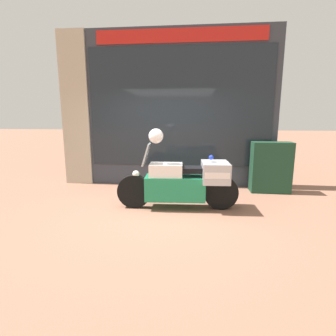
# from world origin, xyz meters

# --- Properties ---
(ground_plane) EXTENTS (60.00, 60.00, 0.00)m
(ground_plane) POSITION_xyz_m (0.00, 0.00, 0.00)
(ground_plane) COLOR #8E604C
(shop_building) EXTENTS (5.47, 0.55, 3.89)m
(shop_building) POSITION_xyz_m (-0.34, 2.00, 1.95)
(shop_building) COLOR #333842
(shop_building) RESTS_ON ground
(window_display) EXTENTS (4.30, 0.30, 1.96)m
(window_display) POSITION_xyz_m (0.28, 2.03, 0.47)
(window_display) COLOR slate
(window_display) RESTS_ON ground
(paramedic_motorcycle) EXTENTS (2.36, 0.69, 1.28)m
(paramedic_motorcycle) POSITION_xyz_m (0.54, 0.09, 0.54)
(paramedic_motorcycle) COLOR black
(paramedic_motorcycle) RESTS_ON ground
(utility_cabinet) EXTENTS (0.91, 0.40, 1.20)m
(utility_cabinet) POSITION_xyz_m (2.52, 1.44, 0.60)
(utility_cabinet) COLOR #193D28
(utility_cabinet) RESTS_ON ground
(white_helmet) EXTENTS (0.28, 0.28, 0.28)m
(white_helmet) POSITION_xyz_m (-0.01, 0.06, 1.42)
(white_helmet) COLOR white
(white_helmet) RESTS_ON paramedic_motorcycle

